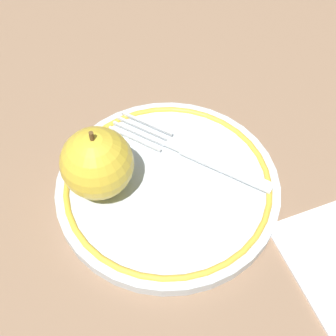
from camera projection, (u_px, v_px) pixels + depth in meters
The scene contains 4 objects.
ground_plane at pixel (153, 190), 0.46m from camera, with size 2.00×2.00×0.00m, color #896950.
plate at pixel (168, 185), 0.46m from camera, with size 0.22×0.22×0.02m.
apple_red_whole at pixel (97, 163), 0.42m from camera, with size 0.07×0.07×0.08m.
fork at pixel (194, 154), 0.47m from camera, with size 0.10×0.17×0.00m.
Camera 1 is at (0.26, 0.03, 0.38)m, focal length 50.00 mm.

